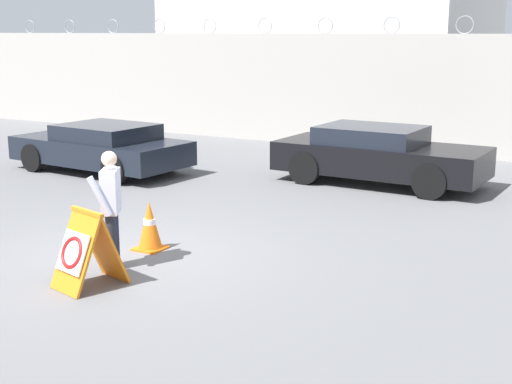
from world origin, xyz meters
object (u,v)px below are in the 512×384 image
traffic_cone_near (150,226)px  parked_car_front_coupe (102,147)px  barricade_sign (85,249)px  security_guard (111,204)px  parked_car_rear_sedan (378,155)px

traffic_cone_near → parked_car_front_coupe: (-4.83, 4.35, 0.22)m
traffic_cone_near → parked_car_front_coupe: parked_car_front_coupe is taller
barricade_sign → parked_car_front_coupe: parked_car_front_coupe is taller
security_guard → parked_car_front_coupe: 7.22m
traffic_cone_near → parked_car_front_coupe: bearing=138.0°
parked_car_front_coupe → parked_car_rear_sedan: (6.16, 1.94, 0.06)m
traffic_cone_near → parked_car_front_coupe: 6.50m
parked_car_front_coupe → parked_car_rear_sedan: bearing=-158.5°
traffic_cone_near → parked_car_rear_sedan: bearing=78.1°
barricade_sign → security_guard: bearing=119.4°
traffic_cone_near → parked_car_front_coupe: size_ratio=0.17×
barricade_sign → traffic_cone_near: 1.74m
barricade_sign → traffic_cone_near: (-0.30, 1.71, -0.13)m
security_guard → traffic_cone_near: size_ratio=2.20×
security_guard → parked_car_rear_sedan: bearing=139.9°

